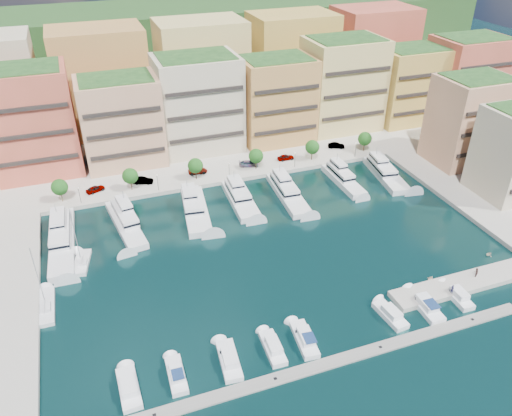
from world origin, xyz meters
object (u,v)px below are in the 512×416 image
Objects in this scene: cruiser_0 at (129,389)px; tender_1 at (430,278)px; tree_5 at (365,139)px; lamppost_3 at (295,157)px; yacht_4 at (287,192)px; yacht_1 at (125,221)px; tree_1 at (130,176)px; sailboat_2 at (82,263)px; lamppost_2 at (229,168)px; cruiser_3 at (273,348)px; cruiser_4 at (305,339)px; lamppost_1 at (157,180)px; cruiser_2 at (229,360)px; person_1 at (476,272)px; cruiser_1 at (176,375)px; tree_2 at (195,166)px; yacht_3 at (240,197)px; yacht_2 at (195,207)px; lamppost_0 at (79,192)px; yacht_0 at (62,238)px; car_5 at (336,146)px; car_0 at (95,189)px; lamppost_4 at (356,147)px; car_1 at (143,180)px; yacht_6 at (385,172)px; tender_3 at (489,254)px; tree_4 at (312,147)px; car_3 at (249,164)px; yacht_5 at (342,178)px; cruiser_7 at (425,306)px; person_0 at (452,289)px; car_2 at (198,171)px; tree_3 at (256,156)px; car_4 at (286,157)px; cruiser_8 at (457,296)px.

cruiser_0 reaches higher than tender_1.
lamppost_3 is (-22.00, -2.30, -0.92)m from tree_5.
tree_5 is 0.27× the size of yacht_4.
yacht_1 reaches higher than cruiser_0.
sailboat_2 is (-13.30, -24.86, -4.42)m from tree_1.
tree_5 reaches higher than lamppost_2.
lamppost_3 is 62.61m from cruiser_3.
lamppost_1 is at bearing 103.36° from cruiser_4.
tree_1 is 1.35× the size of lamppost_3.
cruiser_2 is 1.00× the size of cruiser_4.
yacht_4 reaches higher than person_1.
tree_2 is at bearing 73.05° from cruiser_1.
yacht_3 reaches higher than cruiser_1.
yacht_2 is (-29.79, -11.25, -2.62)m from lamppost_3.
lamppost_0 is 14.52m from yacht_0.
tree_5 is 42.74m from yacht_3.
car_5 is at bearing -126.12° from person_1.
cruiser_3 is 64.04m from car_0.
lamppost_3 is at bearing 58.47° from yacht_4.
car_1 is at bearing 175.41° from lamppost_4.
yacht_6 is (65.94, 0.66, 0.12)m from yacht_1.
yacht_3 is at bearing 69.73° from cruiser_2.
tender_3 is 0.33× the size of car_0.
car_3 is (-17.26, 2.24, -3.01)m from tree_4.
yacht_5 is 11.42× the size of tender_3.
car_3 is at bearing 61.73° from cruiser_1.
lamppost_1 is 0.32× the size of sailboat_2.
person_1 reaches higher than cruiser_7.
car_0 is 2.42× the size of person_0.
lamppost_3 is 52.28m from tender_3.
cruiser_1 is 63.89m from car_2.
sailboat_2 is 75.19m from person_1.
yacht_0 is (-58.67, -13.50, -2.62)m from lamppost_3.
yacht_3 is (-40.68, -12.64, -3.53)m from tree_5.
tree_4 reaches higher than cruiser_4.
tree_3 is 0.43× the size of sailboat_2.
cruiser_7 is at bearing -80.49° from yacht_4.
cruiser_7 is (-5.69, -58.11, -4.17)m from tree_4.
sailboat_2 is 31.71m from car_1.
person_1 is (4.89, -42.72, 0.73)m from yacht_5.
tree_5 is 1.22× the size of car_5.
car_2 is at bearing 88.93° from car_4.
tree_2 reaches higher than lamppost_2.
tree_2 is 63.93m from cruiser_7.
car_1 is at bearing 177.11° from tree_4.
lamppost_3 is at bearing 97.39° from cruiser_8.
cruiser_0 is at bearing 179.97° from cruiser_7.
tree_4 is 3.44× the size of tender_1.
person_0 is at bearing -40.06° from yacht_1.
cruiser_4 is at bearing -60.75° from lamppost_0.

